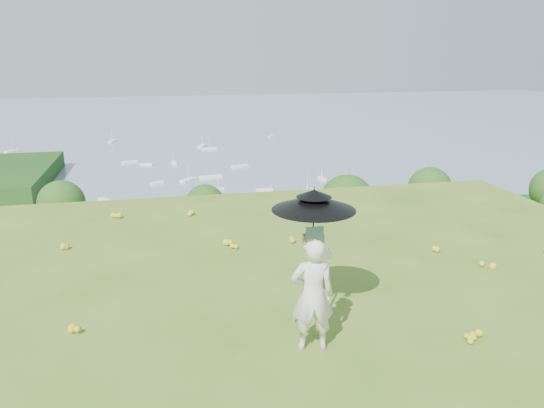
{
  "coord_description": "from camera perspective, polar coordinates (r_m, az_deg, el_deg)",
  "views": [
    {
      "loc": [
        -2.81,
        -7.48,
        3.93
      ],
      "look_at": [
        -0.86,
        1.7,
        1.2
      ],
      "focal_mm": 35.0,
      "sensor_mm": 36.0,
      "label": 1
    }
  ],
  "objects": [
    {
      "name": "moored_boats",
      "position": [
        172.89,
        -14.96,
        3.15
      ],
      "size": [
        140.0,
        140.0,
        0.7
      ],
      "primitive_type": null,
      "color": "white",
      "rests_on": "bay_water"
    },
    {
      "name": "sun_umbrella",
      "position": [
        7.43,
        4.49,
        -1.23
      ],
      "size": [
        1.33,
        1.33,
        0.83
      ],
      "primitive_type": null,
      "rotation": [
        0.0,
        0.0,
        -0.13
      ],
      "color": "black",
      "rests_on": "field_easel"
    },
    {
      "name": "shoreline_tier",
      "position": [
        91.68,
        -9.19,
        -9.78
      ],
      "size": [
        170.0,
        28.0,
        8.0
      ],
      "primitive_type": "cube",
      "color": "#666152",
      "rests_on": "bay_water"
    },
    {
      "name": "field_easel",
      "position": [
        7.73,
        4.38,
        -7.83
      ],
      "size": [
        0.61,
        0.61,
        1.57
      ],
      "primitive_type": null,
      "rotation": [
        0.0,
        0.0,
        -0.03
      ],
      "color": "#A57945",
      "rests_on": "ground"
    },
    {
      "name": "slope_trees",
      "position": [
        46.59,
        -7.59,
        -7.87
      ],
      "size": [
        110.0,
        50.0,
        6.0
      ],
      "primitive_type": null,
      "color": "#2A5419",
      "rests_on": "forest_slope"
    },
    {
      "name": "harbor_town",
      "position": [
        89.04,
        -9.38,
        -6.02
      ],
      "size": [
        110.0,
        22.0,
        5.0
      ],
      "primitive_type": null,
      "color": "silver",
      "rests_on": "shoreline_tier"
    },
    {
      "name": "painter",
      "position": [
        7.17,
        4.38,
        -9.73
      ],
      "size": [
        0.62,
        0.45,
        1.59
      ],
      "primitive_type": "imported",
      "rotation": [
        0.0,
        0.0,
        3.02
      ],
      "color": "silver",
      "rests_on": "ground"
    },
    {
      "name": "bay_water",
      "position": [
        250.38,
        -11.32,
        7.24
      ],
      "size": [
        700.0,
        700.0,
        0.0
      ],
      "primitive_type": "plane",
      "color": "slate",
      "rests_on": "ground"
    },
    {
      "name": "painter_cap",
      "position": [
        6.88,
        4.51,
        -4.1
      ],
      "size": [
        0.19,
        0.23,
        0.1
      ],
      "primitive_type": null,
      "rotation": [
        0.0,
        0.0,
        -0.06
      ],
      "color": "#D77687",
      "rests_on": "painter"
    },
    {
      "name": "ground",
      "position": [
        8.9,
        7.8,
        -10.11
      ],
      "size": [
        14.0,
        14.0,
        0.0
      ],
      "primitive_type": "plane",
      "color": "#496C1E",
      "rests_on": "ground"
    },
    {
      "name": "wildflowers",
      "position": [
        9.09,
        7.28,
        -9.1
      ],
      "size": [
        10.0,
        10.5,
        0.12
      ],
      "primitive_type": null,
      "color": "yellow",
      "rests_on": "ground"
    }
  ]
}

